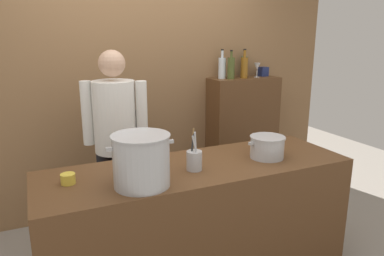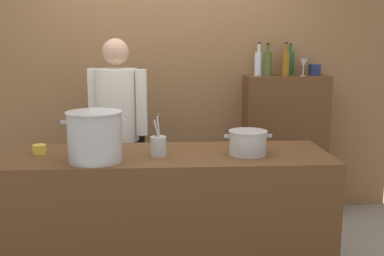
# 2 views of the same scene
# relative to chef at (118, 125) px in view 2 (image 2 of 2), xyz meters

# --- Properties ---
(brick_back_panel) EXTENTS (4.40, 0.10, 3.00)m
(brick_back_panel) POSITION_rel_chef_xyz_m (0.40, 0.66, 0.54)
(brick_back_panel) COLOR olive
(brick_back_panel) RESTS_ON ground_plane
(prep_counter) EXTENTS (2.15, 0.70, 0.90)m
(prep_counter) POSITION_rel_chef_xyz_m (0.40, -0.74, -0.51)
(prep_counter) COLOR brown
(prep_counter) RESTS_ON ground_plane
(bar_cabinet) EXTENTS (0.76, 0.32, 1.32)m
(bar_cabinet) POSITION_rel_chef_xyz_m (1.51, 0.45, -0.30)
(bar_cabinet) COLOR brown
(bar_cabinet) RESTS_ON ground_plane
(chef) EXTENTS (0.49, 0.40, 1.66)m
(chef) POSITION_rel_chef_xyz_m (0.00, 0.00, 0.00)
(chef) COLOR black
(chef) RESTS_ON ground_plane
(stockpot_large) EXTENTS (0.41, 0.35, 0.31)m
(stockpot_large) POSITION_rel_chef_xyz_m (-0.05, -0.90, 0.09)
(stockpot_large) COLOR #B7BABF
(stockpot_large) RESTS_ON prep_counter
(stockpot_small) EXTENTS (0.32, 0.25, 0.16)m
(stockpot_small) POSITION_rel_chef_xyz_m (0.93, -0.79, 0.02)
(stockpot_small) COLOR #B7BABF
(stockpot_small) RESTS_ON prep_counter
(utensil_crock) EXTENTS (0.10, 0.10, 0.28)m
(utensil_crock) POSITION_rel_chef_xyz_m (0.34, -0.80, 0.01)
(utensil_crock) COLOR #B7BABF
(utensil_crock) RESTS_ON prep_counter
(butter_jar) EXTENTS (0.09, 0.09, 0.06)m
(butter_jar) POSITION_rel_chef_xyz_m (-0.45, -0.70, -0.03)
(butter_jar) COLOR yellow
(butter_jar) RESTS_ON prep_counter
(wine_bottle_clear) EXTENTS (0.08, 0.08, 0.30)m
(wine_bottle_clear) POSITION_rel_chef_xyz_m (1.25, 0.48, 0.47)
(wine_bottle_clear) COLOR silver
(wine_bottle_clear) RESTS_ON bar_cabinet
(wine_bottle_amber) EXTENTS (0.08, 0.08, 0.30)m
(wine_bottle_amber) POSITION_rel_chef_xyz_m (1.48, 0.42, 0.47)
(wine_bottle_amber) COLOR #8C5919
(wine_bottle_amber) RESTS_ON bar_cabinet
(wine_bottle_green) EXTENTS (0.07, 0.07, 0.29)m
(wine_bottle_green) POSITION_rel_chef_xyz_m (1.56, 0.55, 0.47)
(wine_bottle_green) COLOR #1E592D
(wine_bottle_green) RESTS_ON bar_cabinet
(wine_bottle_olive) EXTENTS (0.07, 0.07, 0.29)m
(wine_bottle_olive) POSITION_rel_chef_xyz_m (1.31, 0.41, 0.48)
(wine_bottle_olive) COLOR #475123
(wine_bottle_olive) RESTS_ON bar_cabinet
(wine_glass_wide) EXTENTS (0.07, 0.07, 0.16)m
(wine_glass_wide) POSITION_rel_chef_xyz_m (1.65, 0.43, 0.47)
(wine_glass_wide) COLOR silver
(wine_glass_wide) RESTS_ON bar_cabinet
(spice_tin_navy) EXTENTS (0.09, 0.09, 0.10)m
(spice_tin_navy) POSITION_rel_chef_xyz_m (1.78, 0.49, 0.41)
(spice_tin_navy) COLOR navy
(spice_tin_navy) RESTS_ON bar_cabinet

